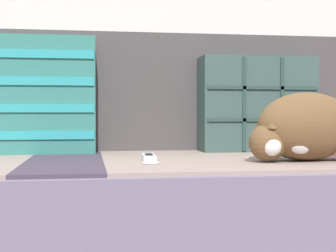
# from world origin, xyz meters

# --- Properties ---
(couch) EXTENTS (2.13, 0.90, 0.37)m
(couch) POSITION_xyz_m (-0.00, 0.10, 0.18)
(couch) COLOR gray
(couch) RESTS_ON ground_plane
(sofa_backrest) EXTENTS (2.09, 0.14, 0.44)m
(sofa_backrest) POSITION_xyz_m (0.00, 0.48, 0.59)
(sofa_backrest) COLOR #474242
(sofa_backrest) RESTS_ON couch
(throw_pillow_quilted) EXTENTS (0.42, 0.14, 0.34)m
(throw_pillow_quilted) POSITION_xyz_m (0.46, 0.33, 0.54)
(throw_pillow_quilted) COLOR #38514C
(throw_pillow_quilted) RESTS_ON couch
(throw_pillow_striped) EXTENTS (0.45, 0.14, 0.40)m
(throw_pillow_striped) POSITION_xyz_m (-0.36, 0.33, 0.57)
(throw_pillow_striped) COLOR #337A70
(throw_pillow_striped) RESTS_ON couch
(sleeping_cat) EXTENTS (0.37, 0.26, 0.20)m
(sleeping_cat) POSITION_xyz_m (0.46, -0.08, 0.46)
(sleeping_cat) COLOR brown
(sleeping_cat) RESTS_ON couch
(game_remote_near) EXTENTS (0.05, 0.19, 0.02)m
(game_remote_near) POSITION_xyz_m (0.02, -0.01, 0.38)
(game_remote_near) COLOR white
(game_remote_near) RESTS_ON couch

